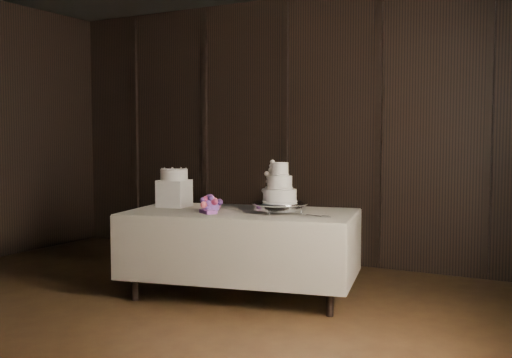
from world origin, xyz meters
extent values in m
cube|color=black|center=(0.00, 0.00, -0.02)|extent=(6.04, 7.04, 0.04)
cube|color=black|center=(0.00, 3.52, 1.50)|extent=(6.04, 0.04, 3.04)
cube|color=beige|center=(0.38, 1.79, 0.76)|extent=(2.16, 1.44, 0.01)
cube|color=white|center=(0.38, 1.79, 0.35)|extent=(1.98, 1.29, 0.71)
cylinder|color=silver|center=(0.73, 1.85, 0.81)|extent=(0.50, 0.50, 0.09)
cylinder|color=white|center=(0.73, 1.85, 0.91)|extent=(0.29, 0.29, 0.12)
cylinder|color=white|center=(0.73, 1.85, 1.02)|extent=(0.21, 0.21, 0.12)
cylinder|color=white|center=(0.73, 1.85, 1.14)|extent=(0.14, 0.14, 0.12)
cube|color=white|center=(-0.35, 1.81, 0.89)|extent=(0.30, 0.30, 0.25)
cylinder|color=white|center=(-0.35, 1.81, 1.06)|extent=(0.28, 0.28, 0.10)
cube|color=silver|center=(1.03, 1.80, 0.77)|extent=(0.36, 0.13, 0.01)
camera|label=1|loc=(3.00, -2.74, 1.41)|focal=42.00mm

